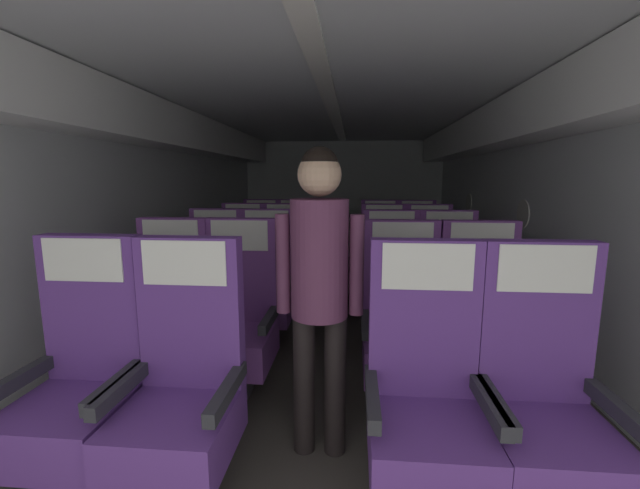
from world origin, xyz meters
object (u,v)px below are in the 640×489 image
at_px(seat_e_left_window, 261,252).
at_px(seat_e_right_window, 379,254).
at_px(seat_c_right_window, 391,290).
at_px(flight_attendant, 319,273).
at_px(seat_a_right_aisle, 544,407).
at_px(seat_d_right_aisle, 429,269).
at_px(seat_a_left_aisle, 182,392).
at_px(seat_d_left_aisle, 284,267).
at_px(seat_a_left_window, 81,384).
at_px(seat_e_left_aisle, 295,252).
at_px(seat_b_left_aisle, 238,322).
at_px(seat_b_right_window, 401,328).
at_px(seat_d_left_window, 242,265).
at_px(seat_e_right_aisle, 416,254).
at_px(seat_b_left_window, 169,320).
at_px(seat_d_right_window, 383,269).
at_px(seat_c_left_aisle, 266,287).
at_px(seat_b_right_aisle, 481,330).
at_px(seat_c_right_aisle, 448,292).
at_px(seat_c_left_window, 214,286).
at_px(seat_a_right_window, 426,402).

height_order(seat_e_left_window, seat_e_right_window, same).
xyz_separation_m(seat_c_right_window, flight_attendant, (-0.48, -1.42, 0.48)).
distance_m(seat_a_right_aisle, seat_d_right_aisle, 2.55).
height_order(seat_a_left_aisle, seat_d_left_aisle, same).
bearing_deg(seat_a_left_window, seat_e_left_aisle, 82.07).
bearing_deg(seat_b_left_aisle, seat_b_right_window, -1.15).
bearing_deg(seat_e_left_aisle, seat_c_right_window, -57.48).
height_order(seat_d_left_window, seat_e_right_aisle, same).
height_order(seat_b_left_window, seat_b_left_aisle, same).
xyz_separation_m(seat_b_right_window, seat_d_right_window, (0.00, 1.71, 0.00)).
relative_size(seat_a_left_aisle, seat_c_right_window, 1.00).
relative_size(seat_c_right_window, seat_e_left_aisle, 1.00).
bearing_deg(seat_d_left_aisle, seat_e_right_window, 38.58).
bearing_deg(seat_c_left_aisle, seat_e_right_aisle, 47.92).
bearing_deg(seat_e_left_aisle, seat_c_left_aisle, -89.96).
height_order(seat_b_right_window, seat_e_left_window, same).
bearing_deg(seat_b_right_aisle, seat_e_left_aisle, 121.21).
xyz_separation_m(seat_b_left_aisle, seat_b_right_window, (1.06, -0.02, 0.00)).
bearing_deg(seat_d_right_window, seat_b_right_aisle, -74.14).
bearing_deg(flight_attendant, seat_e_right_window, 69.12).
distance_m(seat_b_left_window, seat_e_left_window, 2.57).
bearing_deg(seat_d_left_aisle, seat_d_left_window, 178.15).
xyz_separation_m(seat_a_left_aisle, seat_c_right_aisle, (1.54, 1.74, 0.00)).
relative_size(seat_a_left_window, seat_e_left_aisle, 1.00).
distance_m(seat_c_left_window, seat_e_right_aisle, 2.63).
bearing_deg(seat_e_left_window, seat_a_right_window, -65.96).
height_order(seat_a_right_window, seat_e_right_aisle, same).
xyz_separation_m(seat_c_left_window, seat_d_left_aisle, (0.47, 0.84, 0.00)).
bearing_deg(seat_d_left_aisle, seat_e_left_window, 118.07).
relative_size(seat_d_left_aisle, seat_e_right_aisle, 1.00).
height_order(seat_e_left_window, seat_e_left_aisle, same).
relative_size(seat_a_left_window, seat_a_right_aisle, 1.00).
relative_size(seat_b_left_aisle, seat_d_right_window, 1.00).
bearing_deg(flight_attendant, seat_d_left_window, 102.86).
bearing_deg(flight_attendant, seat_d_right_window, 66.10).
bearing_deg(seat_b_right_window, seat_a_right_window, -89.53).
distance_m(seat_c_left_window, flight_attendant, 1.83).
height_order(seat_a_left_aisle, seat_a_right_aisle, same).
relative_size(seat_a_left_aisle, seat_d_left_window, 1.00).
bearing_deg(seat_b_right_window, seat_e_left_aisle, 112.53).
height_order(seat_b_left_aisle, seat_c_left_aisle, same).
distance_m(seat_a_left_aisle, seat_d_left_window, 2.64).
bearing_deg(seat_c_right_aisle, seat_e_left_aisle, 132.53).
distance_m(seat_a_left_window, seat_e_right_window, 3.75).
xyz_separation_m(seat_d_right_aisle, seat_e_right_aisle, (0.00, 0.86, 0.00)).
xyz_separation_m(seat_a_left_aisle, seat_e_left_aisle, (-0.02, 3.43, 0.00)).
distance_m(seat_a_right_window, seat_c_left_aisle, 2.02).
relative_size(seat_b_right_aisle, seat_e_left_aisle, 1.00).
xyz_separation_m(seat_b_left_window, seat_d_right_aisle, (2.00, 1.71, 0.00)).
distance_m(seat_b_left_window, seat_b_right_window, 1.52).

